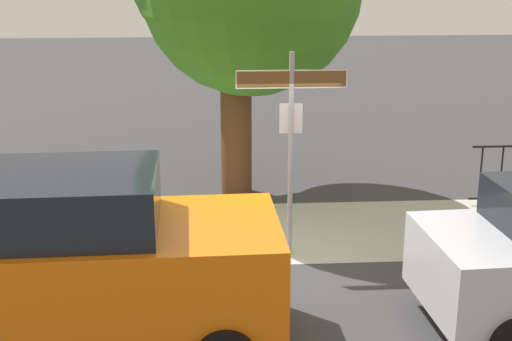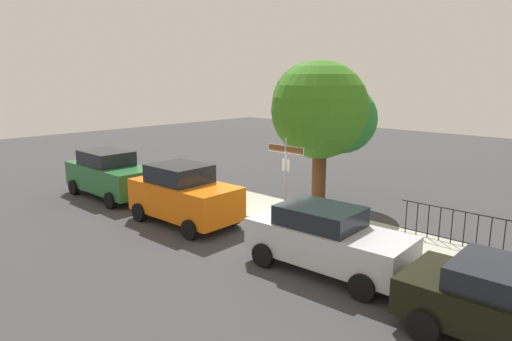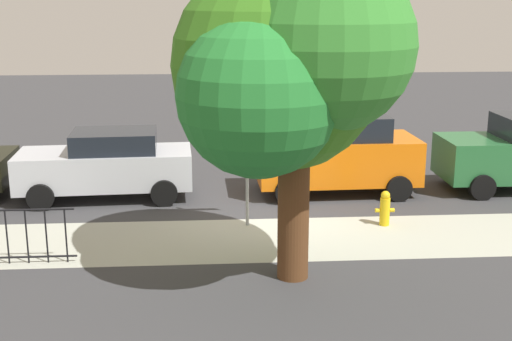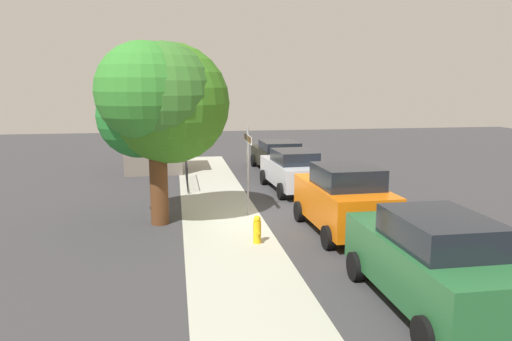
{
  "view_description": "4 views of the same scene",
  "coord_description": "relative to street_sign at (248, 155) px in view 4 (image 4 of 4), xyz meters",
  "views": [
    {
      "loc": [
        -0.56,
        -9.31,
        4.16
      ],
      "look_at": [
        0.06,
        -0.06,
        1.41
      ],
      "focal_mm": 50.75,
      "sensor_mm": 36.0,
      "label": 1
    },
    {
      "loc": [
        10.08,
        -11.09,
        4.91
      ],
      "look_at": [
        -0.5,
        0.08,
        1.72
      ],
      "focal_mm": 31.39,
      "sensor_mm": 36.0,
      "label": 2
    },
    {
      "loc": [
        1.36,
        14.52,
        4.87
      ],
      "look_at": [
        0.36,
        -0.04,
        1.13
      ],
      "focal_mm": 47.61,
      "sensor_mm": 36.0,
      "label": 3
    },
    {
      "loc": [
        -15.12,
        2.75,
        4.32
      ],
      "look_at": [
        -0.24,
        0.27,
        1.64
      ],
      "focal_mm": 34.23,
      "sensor_mm": 36.0,
      "label": 4
    }
  ],
  "objects": [
    {
      "name": "car_green",
      "position": [
        -7.48,
        -2.44,
        -1.06
      ],
      "size": [
        4.53,
        2.03,
        1.94
      ],
      "rotation": [
        0.0,
        0.0,
        0.0
      ],
      "color": "#256433",
      "rests_on": "ground_plane"
    },
    {
      "name": "street_sign",
      "position": [
        0.0,
        0.0,
        0.0
      ],
      "size": [
        1.53,
        0.07,
        2.93
      ],
      "color": "#9EA0A5",
      "rests_on": "ground_plane"
    },
    {
      "name": "sidewalk_strip",
      "position": [
        1.42,
        0.9,
        -2.03
      ],
      "size": [
        24.0,
        2.6,
        0.0
      ],
      "primitive_type": "cube",
      "color": "#ACAE9F",
      "rests_on": "ground_plane"
    },
    {
      "name": "fire_hydrant",
      "position": [
        -3.01,
        0.2,
        -1.65
      ],
      "size": [
        0.42,
        0.22,
        0.78
      ],
      "color": "yellow",
      "rests_on": "ground_plane"
    },
    {
      "name": "car_black",
      "position": [
        7.97,
        -2.74,
        -1.23
      ],
      "size": [
        4.51,
        2.26,
        1.52
      ],
      "rotation": [
        0.0,
        0.0,
        0.03
      ],
      "color": "black",
      "rests_on": "ground_plane"
    },
    {
      "name": "iron_fence",
      "position": [
        5.14,
        1.9,
        -1.47
      ],
      "size": [
        3.61,
        0.04,
        1.07
      ],
      "color": "black",
      "rests_on": "ground_plane"
    },
    {
      "name": "utility_shed",
      "position": [
        8.94,
        3.4,
        -0.61
      ],
      "size": [
        3.16,
        3.09,
        2.79
      ],
      "color": "slate",
      "rests_on": "ground_plane"
    },
    {
      "name": "shade_tree",
      "position": [
        -0.6,
        2.8,
        1.77
      ],
      "size": [
        4.0,
        4.12,
        5.58
      ],
      "color": "#56341B",
      "rests_on": "ground_plane"
    },
    {
      "name": "car_orange",
      "position": [
        -2.45,
        -2.46,
        -1.02
      ],
      "size": [
        4.08,
        2.16,
        2.02
      ],
      "rotation": [
        0.0,
        0.0,
        0.03
      ],
      "color": "orange",
      "rests_on": "ground_plane"
    },
    {
      "name": "car_silver",
      "position": [
        3.34,
        -2.35,
        -1.17
      ],
      "size": [
        4.31,
        2.12,
        1.69
      ],
      "rotation": [
        0.0,
        0.0,
        0.05
      ],
      "color": "silver",
      "rests_on": "ground_plane"
    },
    {
      "name": "ground_plane",
      "position": [
        -0.58,
        -0.4,
        -2.03
      ],
      "size": [
        60.0,
        60.0,
        0.0
      ],
      "primitive_type": "plane",
      "color": "#38383A"
    }
  ]
}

